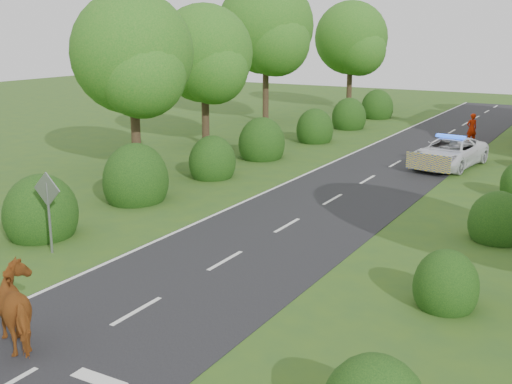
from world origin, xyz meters
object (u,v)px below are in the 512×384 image
Objects in this scene: road_sign at (48,201)px; police_van at (450,153)px; pedestrian_red at (472,129)px; cow at (23,313)px.

road_sign is 20.15m from police_van.
road_sign is 1.41× the size of pedestrian_red.
pedestrian_red is at bearing 74.90° from road_sign.
cow is 23.40m from police_van.
cow is 30.64m from pedestrian_red.
police_van is (7.50, 18.68, -0.93)m from road_sign.
road_sign reaches higher than cow.
road_sign is at bearing 32.68° from pedestrian_red.
road_sign is at bearing -117.33° from cow.
road_sign reaches higher than police_van.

